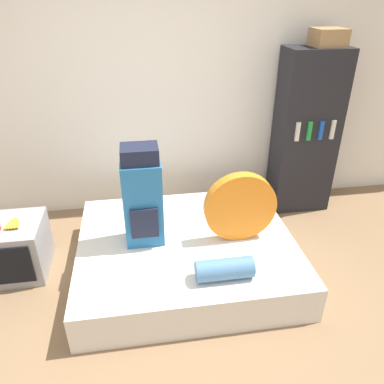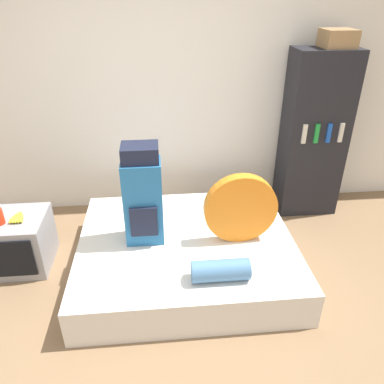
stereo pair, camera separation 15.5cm
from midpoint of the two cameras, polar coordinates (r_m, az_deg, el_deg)
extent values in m
plane|color=#846647|center=(2.88, -3.42, -21.12)|extent=(16.00, 16.00, 0.00)
cube|color=white|center=(3.90, -7.06, 15.30)|extent=(8.00, 0.05, 2.60)
cube|color=silver|center=(3.31, -2.23, -9.32)|extent=(1.81, 1.55, 0.31)
cube|color=#23669E|center=(3.05, -8.92, -1.70)|extent=(0.31, 0.24, 0.71)
cube|color=#191E33|center=(2.87, -9.56, 5.69)|extent=(0.28, 0.22, 0.13)
cube|color=#191E33|center=(2.99, -8.71, -4.78)|extent=(0.22, 0.03, 0.26)
cylinder|color=orange|center=(3.08, 5.92, -2.31)|extent=(0.60, 0.09, 0.60)
cylinder|color=teal|center=(2.79, 3.36, -11.68)|extent=(0.42, 0.16, 0.16)
cube|color=#939399|center=(3.61, -26.83, -7.64)|extent=(0.55, 0.51, 0.48)
cube|color=black|center=(3.41, -28.00, -10.06)|extent=(0.44, 0.02, 0.34)
ellipsoid|color=yellow|center=(3.45, -27.08, -4.28)|extent=(0.09, 0.17, 0.04)
ellipsoid|color=yellow|center=(3.44, -26.90, -4.27)|extent=(0.07, 0.17, 0.04)
ellipsoid|color=yellow|center=(3.44, -26.72, -4.26)|extent=(0.04, 0.17, 0.04)
ellipsoid|color=yellow|center=(3.44, -26.53, -4.25)|extent=(0.07, 0.17, 0.04)
ellipsoid|color=yellow|center=(3.43, -26.35, -4.24)|extent=(0.09, 0.17, 0.04)
cube|color=black|center=(4.10, 15.88, 8.60)|extent=(0.61, 0.37, 1.71)
cube|color=beige|center=(3.83, 14.67, 8.87)|extent=(0.04, 0.02, 0.19)
cube|color=#1E8E38|center=(3.88, 16.36, 8.89)|extent=(0.04, 0.02, 0.19)
cube|color=#194CB2|center=(3.93, 18.01, 8.91)|extent=(0.04, 0.02, 0.19)
cube|color=beige|center=(3.99, 19.61, 8.92)|extent=(0.04, 0.02, 0.19)
cube|color=#99754C|center=(3.92, 18.91, 21.40)|extent=(0.29, 0.28, 0.16)
camera|label=1|loc=(0.08, -91.49, -0.82)|focal=35.00mm
camera|label=2|loc=(0.08, 88.51, 0.82)|focal=35.00mm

